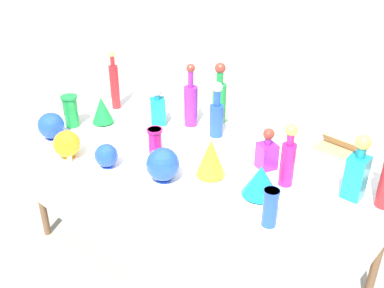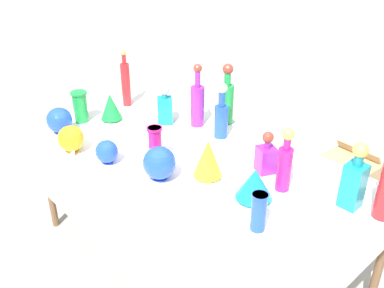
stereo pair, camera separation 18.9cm
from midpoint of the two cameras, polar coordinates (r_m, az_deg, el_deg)
The scene contains 24 objects.
ground_plane at distance 2.81m, azimuth -2.00°, elevation -15.67°, with size 40.00×40.00×0.00m, color #A0998C.
display_table at distance 2.35m, azimuth -2.95°, elevation -3.67°, with size 2.07×1.12×0.76m.
tall_bottle_0 at distance 2.71m, azimuth 1.66°, elevation 6.14°, with size 0.09×0.09×0.39m.
tall_bottle_1 at distance 2.10m, azimuth 10.18°, elevation -2.03°, with size 0.07×0.07×0.33m.
tall_bottle_2 at distance 2.67m, azimuth -2.20°, elevation 5.50°, with size 0.08×0.08×0.40m.
tall_bottle_4 at distance 2.54m, azimuth 1.17°, elevation 3.94°, with size 0.08×0.08×0.34m.
tall_bottle_5 at distance 2.98m, azimuth -12.10°, elevation 7.69°, with size 0.06×0.06×0.40m.
square_decanter_0 at distance 2.08m, azimuth 18.76°, elevation -3.52°, with size 0.09×0.09×0.33m.
square_decanter_1 at distance 2.25m, azimuth 7.61°, elevation -1.18°, with size 0.12×0.12×0.23m.
square_decanter_2 at distance 2.72m, azimuth -6.59°, elevation 4.62°, with size 0.13×0.13×0.25m.
slender_vase_0 at distance 1.84m, azimuth 7.51°, elevation -8.36°, with size 0.07×0.07×0.18m.
slender_vase_1 at distance 2.80m, azimuth -17.75°, elevation 4.27°, with size 0.10×0.10×0.20m.
slender_vase_2 at distance 2.28m, azimuth -7.29°, elevation -0.19°, with size 0.09×0.09×0.20m.
fluted_vase_0 at distance 2.03m, azimuth 6.51°, elevation -4.89°, with size 0.18×0.18×0.16m.
fluted_vase_1 at distance 2.80m, azimuth -13.82°, elevation 4.40°, with size 0.14×0.14×0.18m.
fluted_vase_2 at distance 2.15m, azimuth 0.02°, elevation -1.83°, with size 0.15×0.15×0.21m.
round_bowl_0 at distance 2.69m, azimuth -20.20°, elevation 2.24°, with size 0.16×0.16×0.16m.
round_bowl_1 at distance 2.46m, azimuth -18.48°, elevation -0.06°, with size 0.15×0.15×0.16m.
round_bowl_2 at distance 2.31m, azimuth -13.68°, elevation -1.57°, with size 0.12×0.12×0.13m.
round_bowl_3 at distance 2.14m, azimuth -6.45°, elevation -2.79°, with size 0.17×0.17×0.18m.
price_tag_left at distance 1.84m, azimuth -5.36°, elevation -11.46°, with size 0.05×0.01×0.04m, color white.
price_tag_center at distance 2.15m, azimuth -13.02°, elevation -5.38°, with size 0.06×0.01×0.05m, color white.
price_tag_right at distance 2.45m, azimuth -18.25°, elevation -1.79°, with size 0.06×0.01×0.04m, color white.
cardboard_box_behind_left at distance 3.43m, azimuth 16.92°, elevation -3.90°, with size 0.40×0.32×0.46m.
Camera 1 is at (1.35, -1.50, 1.95)m, focal length 40.00 mm.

